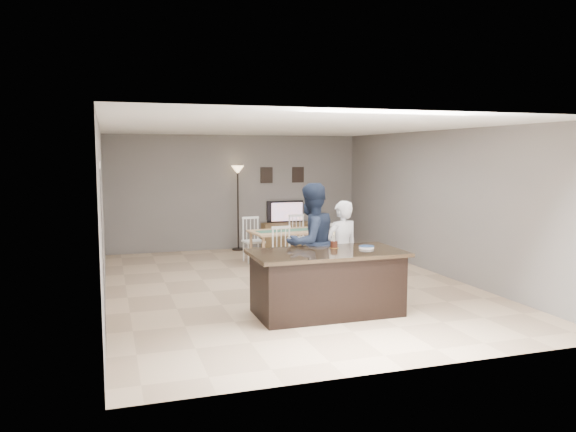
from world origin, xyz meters
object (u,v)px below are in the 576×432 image
object	(u,v)px
tv_console	(287,235)
birthday_cake	(334,244)
kitchen_island	(327,282)
floor_lamp	(238,185)
woman	(342,251)
man	(311,243)
dining_table	(289,237)
television	(286,212)
plate_stack	(366,247)

from	to	relation	value
tv_console	birthday_cake	world-z (taller)	birthday_cake
kitchen_island	floor_lamp	distance (m)	5.69
birthday_cake	woman	bearing A→B (deg)	53.93
man	tv_console	bearing A→B (deg)	-125.37
kitchen_island	floor_lamp	bearing A→B (deg)	90.01
tv_console	dining_table	size ratio (longest dim) A/B	0.64
television	dining_table	bearing A→B (deg)	73.88
plate_stack	tv_console	bearing A→B (deg)	84.11
man	television	bearing A→B (deg)	-125.19
television	floor_lamp	size ratio (longest dim) A/B	0.46
television	floor_lamp	xyz separation A→B (m)	(-1.20, -0.05, 0.68)
man	dining_table	distance (m)	2.78
kitchen_island	woman	size ratio (longest dim) A/B	1.39
plate_stack	dining_table	distance (m)	3.38
man	birthday_cake	size ratio (longest dim) A/B	8.39
television	woman	bearing A→B (deg)	82.04
woman	kitchen_island	bearing A→B (deg)	40.58
kitchen_island	floor_lamp	size ratio (longest dim) A/B	1.08
dining_table	television	bearing A→B (deg)	68.69
tv_console	television	size ratio (longest dim) A/B	1.31
woman	floor_lamp	distance (m)	5.03
birthday_cake	dining_table	world-z (taller)	birthday_cake
television	woman	distance (m)	5.04
plate_stack	man	bearing A→B (deg)	133.22
man	plate_stack	xyz separation A→B (m)	(0.62, -0.65, 0.01)
floor_lamp	tv_console	bearing A→B (deg)	-0.95
birthday_cake	floor_lamp	size ratio (longest dim) A/B	0.11
television	woman	xyz separation A→B (m)	(-0.70, -4.99, -0.09)
television	dining_table	xyz separation A→B (m)	(-0.65, -2.23, -0.26)
floor_lamp	man	bearing A→B (deg)	-89.82
tv_console	woman	size ratio (longest dim) A/B	0.77
woman	floor_lamp	world-z (taller)	floor_lamp
man	floor_lamp	world-z (taller)	floor_lamp
birthday_cake	plate_stack	distance (m)	0.47
woman	plate_stack	xyz separation A→B (m)	(0.13, -0.60, 0.14)
woman	floor_lamp	xyz separation A→B (m)	(-0.50, 4.94, 0.77)
kitchen_island	plate_stack	world-z (taller)	plate_stack
man	birthday_cake	bearing A→B (deg)	90.00
man	birthday_cake	distance (m)	0.50
tv_console	television	xyz separation A→B (m)	(0.00, 0.07, 0.56)
birthday_cake	plate_stack	bearing A→B (deg)	-23.62
television	birthday_cake	size ratio (longest dim) A/B	4.20
kitchen_island	woman	distance (m)	0.88
kitchen_island	birthday_cake	world-z (taller)	birthday_cake
tv_console	floor_lamp	size ratio (longest dim) A/B	0.60
woman	floor_lamp	size ratio (longest dim) A/B	0.78
plate_stack	floor_lamp	size ratio (longest dim) A/B	0.11
woman	birthday_cake	size ratio (longest dim) A/B	7.13
man	dining_table	xyz separation A→B (m)	(0.54, 2.71, -0.31)
floor_lamp	plate_stack	bearing A→B (deg)	-83.51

